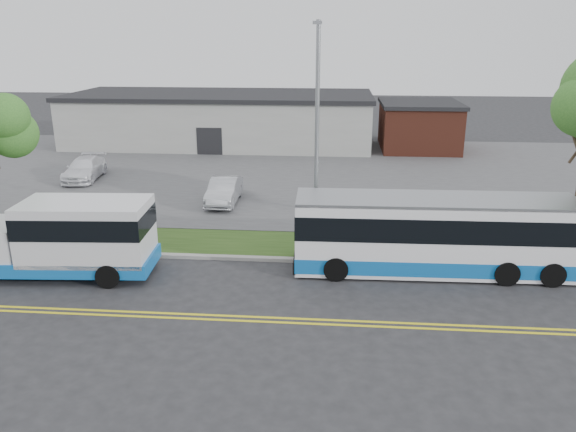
# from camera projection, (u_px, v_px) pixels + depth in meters

# --- Properties ---
(ground) EXTENTS (140.00, 140.00, 0.00)m
(ground) POSITION_uv_depth(u_px,v_px,m) (238.00, 270.00, 22.55)
(ground) COLOR #28282B
(ground) RESTS_ON ground
(lane_line_north) EXTENTS (70.00, 0.12, 0.01)m
(lane_line_north) POSITION_uv_depth(u_px,v_px,m) (218.00, 315.00, 18.90)
(lane_line_north) COLOR yellow
(lane_line_north) RESTS_ON ground
(lane_line_south) EXTENTS (70.00, 0.12, 0.01)m
(lane_line_south) POSITION_uv_depth(u_px,v_px,m) (216.00, 320.00, 18.61)
(lane_line_south) COLOR yellow
(lane_line_south) RESTS_ON ground
(curb) EXTENTS (80.00, 0.30, 0.15)m
(curb) POSITION_uv_depth(u_px,v_px,m) (242.00, 258.00, 23.57)
(curb) COLOR #9E9B93
(curb) RESTS_ON ground
(verge) EXTENTS (80.00, 3.30, 0.10)m
(verge) POSITION_uv_depth(u_px,v_px,m) (249.00, 244.00, 25.28)
(verge) COLOR #264416
(verge) RESTS_ON ground
(parking_lot) EXTENTS (80.00, 25.00, 0.10)m
(parking_lot) POSITION_uv_depth(u_px,v_px,m) (280.00, 171.00, 38.65)
(parking_lot) COLOR #4C4C4F
(parking_lot) RESTS_ON ground
(commercial_building) EXTENTS (25.40, 10.40, 4.35)m
(commercial_building) POSITION_uv_depth(u_px,v_px,m) (222.00, 119.00, 47.96)
(commercial_building) COLOR #9E9E99
(commercial_building) RESTS_ON ground
(brick_wing) EXTENTS (6.30, 7.30, 3.90)m
(brick_wing) POSITION_uv_depth(u_px,v_px,m) (419.00, 126.00, 45.74)
(brick_wing) COLOR brown
(brick_wing) RESTS_ON ground
(streetlight_near) EXTENTS (0.35, 1.53, 9.50)m
(streetlight_near) POSITION_uv_depth(u_px,v_px,m) (317.00, 130.00, 23.28)
(streetlight_near) COLOR gray
(streetlight_near) RESTS_ON verge
(shuttle_bus) EXTENTS (7.96, 3.05, 2.99)m
(shuttle_bus) POSITION_uv_depth(u_px,v_px,m) (68.00, 236.00, 21.68)
(shuttle_bus) COLOR #1061B4
(shuttle_bus) RESTS_ON ground
(transit_bus) EXTENTS (10.98, 2.81, 3.03)m
(transit_bus) POSITION_uv_depth(u_px,v_px,m) (434.00, 235.00, 22.01)
(transit_bus) COLOR white
(transit_bus) RESTS_ON ground
(pedestrian) EXTENTS (0.85, 0.75, 1.95)m
(pedestrian) POSITION_uv_depth(u_px,v_px,m) (71.00, 214.00, 26.10)
(pedestrian) COLOR black
(pedestrian) RESTS_ON verge
(parked_car_a) EXTENTS (1.52, 4.27, 1.40)m
(parked_car_a) POSITION_uv_depth(u_px,v_px,m) (224.00, 191.00, 31.04)
(parked_car_a) COLOR #BABBC2
(parked_car_a) RESTS_ON parking_lot
(parked_car_b) EXTENTS (2.44, 4.91, 1.37)m
(parked_car_b) POSITION_uv_depth(u_px,v_px,m) (85.00, 169.00, 36.20)
(parked_car_b) COLOR white
(parked_car_b) RESTS_ON parking_lot
(grocery_bag_left) EXTENTS (0.32, 0.32, 0.32)m
(grocery_bag_left) POSITION_uv_depth(u_px,v_px,m) (64.00, 232.00, 26.13)
(grocery_bag_left) COLOR white
(grocery_bag_left) RESTS_ON verge
(grocery_bag_right) EXTENTS (0.32, 0.32, 0.32)m
(grocery_bag_right) POSITION_uv_depth(u_px,v_px,m) (81.00, 229.00, 26.56)
(grocery_bag_right) COLOR white
(grocery_bag_right) RESTS_ON verge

